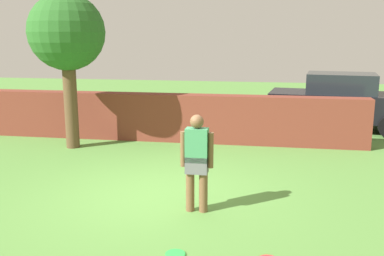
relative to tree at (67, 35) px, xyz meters
name	(u,v)px	position (x,y,z in m)	size (l,w,h in m)	color
ground_plane	(160,194)	(3.03, -2.96, -2.86)	(40.00, 40.00, 0.00)	#568C3D
brick_wall	(142,117)	(1.53, 1.14, -2.21)	(12.02, 0.50, 1.29)	brown
tree	(67,35)	(0.00, 0.00, 0.00)	(1.89, 1.89, 3.87)	brown
person	(197,159)	(3.83, -3.61, -1.96)	(0.54, 0.22, 1.62)	brown
car	(340,101)	(7.14, 3.53, -2.00)	(4.39, 2.37, 1.72)	black
frisbee_green	(175,254)	(3.78, -5.12, -2.85)	(0.27, 0.27, 0.02)	green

